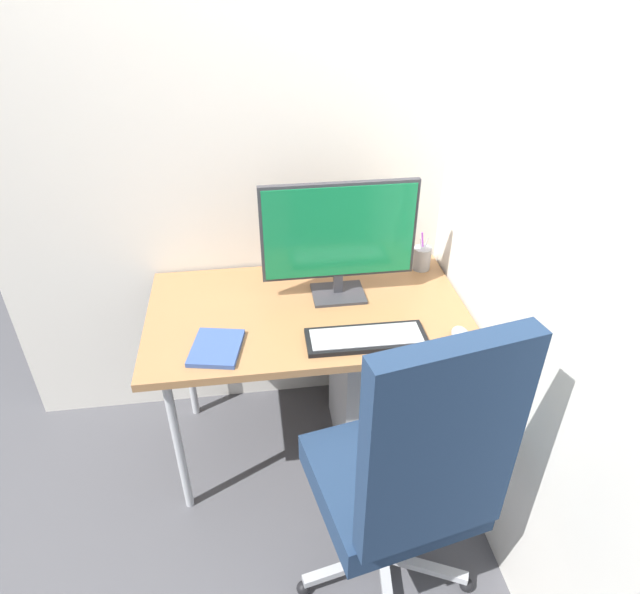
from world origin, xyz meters
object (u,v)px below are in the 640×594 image
keyboard (366,338)px  filing_cabinet (385,386)px  mouse (461,335)px  notebook (216,348)px  office_chair (408,475)px  monitor (339,236)px  pen_holder (422,258)px

keyboard → filing_cabinet: bearing=55.7°
mouse → notebook: (-0.88, 0.06, -0.01)m
office_chair → keyboard: bearing=93.2°
monitor → keyboard: bearing=-81.0°
office_chair → keyboard: (-0.03, 0.51, 0.13)m
monitor → notebook: monitor is taller
keyboard → pen_holder: (0.35, 0.48, 0.04)m
notebook → keyboard: bearing=9.6°
keyboard → pen_holder: 0.59m
keyboard → notebook: (-0.54, 0.02, -0.00)m
keyboard → mouse: mouse is taller
mouse → filing_cabinet: bearing=127.4°
filing_cabinet → monitor: 0.75m
monitor → keyboard: monitor is taller
filing_cabinet → mouse: size_ratio=6.72×
mouse → keyboard: bearing=175.2°
office_chair → mouse: (0.31, 0.47, 0.14)m
office_chair → monitor: 0.92m
filing_cabinet → mouse: 0.57m
pen_holder → mouse: bearing=-90.6°
filing_cabinet → monitor: (-0.20, 0.10, 0.71)m
office_chair → monitor: monitor is taller
office_chair → monitor: size_ratio=2.04×
office_chair → pen_holder: office_chair is taller
monitor → mouse: monitor is taller
monitor → keyboard: 0.41m
filing_cabinet → keyboard: (-0.15, -0.22, 0.46)m
filing_cabinet → monitor: bearing=154.3°
mouse → monitor: bearing=139.2°
office_chair → notebook: office_chair is taller
filing_cabinet → keyboard: size_ratio=1.41×
office_chair → mouse: size_ratio=13.43×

